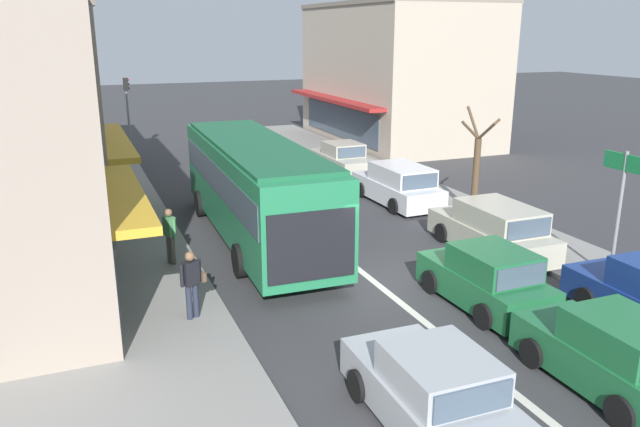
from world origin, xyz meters
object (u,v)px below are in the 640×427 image
parked_wagon_kerb_third (398,185)px  pedestrian_with_handbag_near (192,281)px  hatchback_adjacent_lane_lead (613,355)px  parked_wagon_kerb_second (494,230)px  traffic_light_downstreet (127,103)px  directional_road_sign (623,186)px  pedestrian_browsing_midblock (169,233)px  city_bus (255,184)px  hatchback_adjacent_lane_trail (487,279)px  parked_sedan_kerb_rear (342,159)px  street_tree_right (476,168)px  sedan_queue_gap_filler (437,396)px

parked_wagon_kerb_third → pedestrian_with_handbag_near: pedestrian_with_handbag_near is taller
hatchback_adjacent_lane_lead → parked_wagon_kerb_second: size_ratio=0.82×
traffic_light_downstreet → directional_road_sign: traffic_light_downstreet is taller
traffic_light_downstreet → pedestrian_browsing_midblock: bearing=-92.2°
city_bus → parked_wagon_kerb_third: (6.44, 2.18, -1.14)m
parked_wagon_kerb_second → traffic_light_downstreet: (-8.66, 20.23, 2.11)m
directional_road_sign → pedestrian_browsing_midblock: directional_road_sign is taller
parked_wagon_kerb_third → directional_road_sign: size_ratio=1.26×
hatchback_adjacent_lane_trail → traffic_light_downstreet: (-6.11, 23.35, 2.15)m
hatchback_adjacent_lane_trail → parked_sedan_kerb_rear: bearing=79.3°
street_tree_right → pedestrian_browsing_midblock: size_ratio=2.45×
city_bus → hatchback_adjacent_lane_lead: bearing=-71.3°
parked_wagon_kerb_second → traffic_light_downstreet: bearing=113.2°
pedestrian_browsing_midblock → pedestrian_with_handbag_near: bearing=-91.3°
pedestrian_with_handbag_near → hatchback_adjacent_lane_trail: bearing=-14.2°
hatchback_adjacent_lane_trail → traffic_light_downstreet: 24.23m
parked_sedan_kerb_rear → directional_road_sign: 15.34m
parked_wagon_kerb_second → directional_road_sign: (1.57, -3.10, 1.93)m
sedan_queue_gap_filler → pedestrian_browsing_midblock: 9.86m
sedan_queue_gap_filler → street_tree_right: (8.10, 10.37, 1.18)m
sedan_queue_gap_filler → pedestrian_with_handbag_near: size_ratio=2.59×
hatchback_adjacent_lane_lead → traffic_light_downstreet: (-6.02, 27.34, 2.15)m
parked_wagon_kerb_third → traffic_light_downstreet: (-8.73, 14.12, 2.11)m
hatchback_adjacent_lane_lead → traffic_light_downstreet: 28.08m
hatchback_adjacent_lane_trail → directional_road_sign: 4.56m
city_bus → parked_wagon_kerb_third: size_ratio=2.41×
pedestrian_with_handbag_near → pedestrian_browsing_midblock: (0.09, 3.78, 0.00)m
hatchback_adjacent_lane_lead → parked_wagon_kerb_third: (2.71, 13.22, 0.04)m
city_bus → pedestrian_with_handbag_near: (-3.07, -5.29, -0.81)m
parked_wagon_kerb_second → parked_sedan_kerb_rear: (0.32, 12.06, -0.08)m
traffic_light_downstreet → hatchback_adjacent_lane_trail: bearing=-75.3°
parked_wagon_kerb_second → traffic_light_downstreet: size_ratio=1.07×
traffic_light_downstreet → parked_wagon_kerb_second: bearing=-66.8°
parked_wagon_kerb_second → pedestrian_browsing_midblock: 9.66m
hatchback_adjacent_lane_trail → street_tree_right: size_ratio=0.94×
directional_road_sign → parked_wagon_kerb_third: bearing=99.2°
sedan_queue_gap_filler → parked_sedan_kerb_rear: size_ratio=1.00×
sedan_queue_gap_filler → pedestrian_with_handbag_near: 6.40m
hatchback_adjacent_lane_trail → city_bus: bearing=118.5°
directional_road_sign → street_tree_right: size_ratio=0.90×
sedan_queue_gap_filler → street_tree_right: size_ratio=1.06×
parked_sedan_kerb_rear → parked_wagon_kerb_third: bearing=-92.4°
pedestrian_with_handbag_near → pedestrian_browsing_midblock: same height
parked_wagon_kerb_third → pedestrian_with_handbag_near: bearing=-141.8°
parked_wagon_kerb_second → pedestrian_with_handbag_near: 9.54m
city_bus → parked_sedan_kerb_rear: city_bus is taller
city_bus → hatchback_adjacent_lane_lead: city_bus is taller
city_bus → hatchback_adjacent_lane_trail: city_bus is taller
pedestrian_browsing_midblock → parked_wagon_kerb_third: bearing=21.4°
directional_road_sign → pedestrian_browsing_midblock: 12.34m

